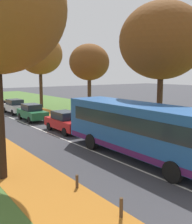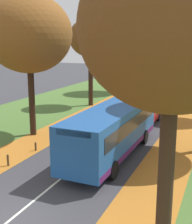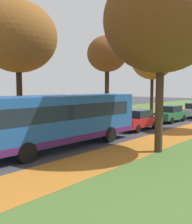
{
  "view_description": "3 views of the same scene",
  "coord_description": "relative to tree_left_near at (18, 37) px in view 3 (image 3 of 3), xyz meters",
  "views": [
    {
      "loc": [
        -8.91,
        -1.36,
        4.66
      ],
      "look_at": [
        0.61,
        11.49,
        2.26
      ],
      "focal_mm": 42.0,
      "sensor_mm": 36.0,
      "label": 1
    },
    {
      "loc": [
        7.34,
        -8.63,
        6.85
      ],
      "look_at": [
        -0.42,
        9.84,
        2.26
      ],
      "focal_mm": 50.0,
      "sensor_mm": 36.0,
      "label": 2
    },
    {
      "loc": [
        12.51,
        -1.56,
        3.47
      ],
      "look_at": [
        1.51,
        11.14,
        1.86
      ],
      "focal_mm": 42.0,
      "sensor_mm": 36.0,
      "label": 3
    }
  ],
  "objects": [
    {
      "name": "tree_left_near",
      "position": [
        0.0,
        0.0,
        0.0
      ],
      "size": [
        6.09,
        6.09,
        10.07
      ],
      "color": "black",
      "rests_on": "ground"
    },
    {
      "name": "tree_right_near",
      "position": [
        11.65,
        0.9,
        -0.44
      ],
      "size": [
        5.98,
        5.98,
        9.57
      ],
      "color": "#422D1E",
      "rests_on": "ground"
    },
    {
      "name": "road_centre_line",
      "position": [
        5.64,
        9.86,
        -7.3
      ],
      "size": [
        0.12,
        80.0,
        0.01
      ],
      "primitive_type": "cube",
      "color": "silver",
      "rests_on": "ground"
    },
    {
      "name": "bollard_fourth",
      "position": [
        2.13,
        -2.9,
        -7.02
      ],
      "size": [
        0.12,
        0.12,
        0.56
      ],
      "primitive_type": "cylinder",
      "color": "#4C3823",
      "rests_on": "ground"
    },
    {
      "name": "tree_left_mid",
      "position": [
        -0.43,
        11.66,
        -0.19
      ],
      "size": [
        4.49,
        4.49,
        9.2
      ],
      "color": "black",
      "rests_on": "ground"
    },
    {
      "name": "leaf_litter_right",
      "position": [
        10.24,
        3.86,
        -7.29
      ],
      "size": [
        2.8,
        60.0,
        0.0
      ],
      "primitive_type": "cube",
      "color": "#B26B23",
      "rests_on": "grass_verge_right"
    },
    {
      "name": "grass_verge_left",
      "position": [
        -3.56,
        9.86,
        -7.3
      ],
      "size": [
        12.0,
        90.0,
        0.01
      ],
      "primitive_type": "cube",
      "color": "#476B2D",
      "rests_on": "ground"
    },
    {
      "name": "car_red_lead",
      "position": [
        6.97,
        6.45,
        -6.49
      ],
      "size": [
        1.8,
        4.21,
        1.62
      ],
      "color": "#B21919",
      "rests_on": "ground"
    },
    {
      "name": "tree_left_far",
      "position": [
        -0.21,
        21.61,
        -0.16
      ],
      "size": [
        5.86,
        5.86,
        9.8
      ],
      "color": "black",
      "rests_on": "ground"
    },
    {
      "name": "car_green_following",
      "position": [
        6.83,
        12.71,
        -6.49
      ],
      "size": [
        1.87,
        4.25,
        1.62
      ],
      "color": "#1E6038",
      "rests_on": "ground"
    },
    {
      "name": "bus",
      "position": [
        6.94,
        -1.7,
        -5.6
      ],
      "size": [
        2.77,
        10.43,
        2.98
      ],
      "color": "#1E5199",
      "rests_on": "ground"
    },
    {
      "name": "leaf_litter_left",
      "position": [
        1.04,
        3.86,
        -7.29
      ],
      "size": [
        2.8,
        60.0,
        0.0
      ],
      "primitive_type": "cube",
      "color": "#B26B23",
      "rests_on": "grass_verge_left"
    }
  ]
}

